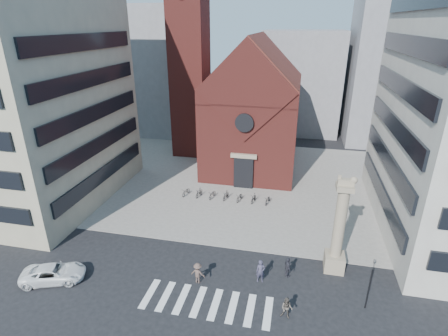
{
  "coord_description": "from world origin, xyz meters",
  "views": [
    {
      "loc": [
        6.07,
        -22.33,
        19.35
      ],
      "look_at": [
        -0.54,
        8.0,
        6.3
      ],
      "focal_mm": 28.0,
      "sensor_mm": 36.0,
      "label": 1
    }
  ],
  "objects_px": {
    "lion_column": "(338,234)",
    "traffic_light": "(370,283)",
    "pedestrian_1": "(287,308)",
    "pedestrian_0": "(261,271)",
    "pedestrian_2": "(288,267)",
    "scooter_0": "(186,192)",
    "white_car": "(54,273)"
  },
  "relations": [
    {
      "from": "pedestrian_2",
      "to": "scooter_0",
      "type": "relative_size",
      "value": 1.03
    },
    {
      "from": "traffic_light",
      "to": "scooter_0",
      "type": "distance_m",
      "value": 23.35
    },
    {
      "from": "white_car",
      "to": "pedestrian_0",
      "type": "xyz_separation_m",
      "value": [
        16.27,
        3.41,
        0.31
      ]
    },
    {
      "from": "traffic_light",
      "to": "pedestrian_1",
      "type": "height_order",
      "value": "traffic_light"
    },
    {
      "from": "white_car",
      "to": "pedestrian_1",
      "type": "bearing_deg",
      "value": -109.92
    },
    {
      "from": "pedestrian_1",
      "to": "scooter_0",
      "type": "relative_size",
      "value": 0.98
    },
    {
      "from": "lion_column",
      "to": "traffic_light",
      "type": "distance_m",
      "value": 4.62
    },
    {
      "from": "pedestrian_1",
      "to": "scooter_0",
      "type": "bearing_deg",
      "value": 139.25
    },
    {
      "from": "white_car",
      "to": "pedestrian_2",
      "type": "height_order",
      "value": "pedestrian_2"
    },
    {
      "from": "pedestrian_1",
      "to": "pedestrian_2",
      "type": "bearing_deg",
      "value": 103.47
    },
    {
      "from": "lion_column",
      "to": "pedestrian_0",
      "type": "xyz_separation_m",
      "value": [
        -5.86,
        -2.8,
        -2.47
      ]
    },
    {
      "from": "pedestrian_0",
      "to": "pedestrian_1",
      "type": "height_order",
      "value": "pedestrian_0"
    },
    {
      "from": "traffic_light",
      "to": "white_car",
      "type": "relative_size",
      "value": 0.88
    },
    {
      "from": "lion_column",
      "to": "traffic_light",
      "type": "height_order",
      "value": "lion_column"
    },
    {
      "from": "pedestrian_2",
      "to": "white_car",
      "type": "bearing_deg",
      "value": 80.21
    },
    {
      "from": "white_car",
      "to": "pedestrian_0",
      "type": "distance_m",
      "value": 16.63
    },
    {
      "from": "traffic_light",
      "to": "scooter_0",
      "type": "height_order",
      "value": "traffic_light"
    },
    {
      "from": "pedestrian_0",
      "to": "pedestrian_2",
      "type": "bearing_deg",
      "value": 12.95
    },
    {
      "from": "traffic_light",
      "to": "pedestrian_2",
      "type": "distance_m",
      "value": 6.36
    },
    {
      "from": "traffic_light",
      "to": "white_car",
      "type": "bearing_deg",
      "value": -174.76
    },
    {
      "from": "lion_column",
      "to": "pedestrian_2",
      "type": "bearing_deg",
      "value": -155.42
    },
    {
      "from": "lion_column",
      "to": "pedestrian_1",
      "type": "height_order",
      "value": "lion_column"
    },
    {
      "from": "lion_column",
      "to": "pedestrian_1",
      "type": "distance_m",
      "value": 7.59
    },
    {
      "from": "scooter_0",
      "to": "white_car",
      "type": "bearing_deg",
      "value": -97.6
    },
    {
      "from": "lion_column",
      "to": "white_car",
      "type": "relative_size",
      "value": 1.78
    },
    {
      "from": "lion_column",
      "to": "pedestrian_1",
      "type": "relative_size",
      "value": 5.14
    },
    {
      "from": "pedestrian_0",
      "to": "lion_column",
      "type": "bearing_deg",
      "value": 11.32
    },
    {
      "from": "traffic_light",
      "to": "scooter_0",
      "type": "xyz_separation_m",
      "value": [
        -18.36,
        14.32,
        -1.79
      ]
    },
    {
      "from": "pedestrian_1",
      "to": "traffic_light",
      "type": "bearing_deg",
      "value": 32.33
    },
    {
      "from": "pedestrian_2",
      "to": "traffic_light",
      "type": "bearing_deg",
      "value": -135.03
    },
    {
      "from": "white_car",
      "to": "pedestrian_1",
      "type": "relative_size",
      "value": 2.88
    },
    {
      "from": "scooter_0",
      "to": "traffic_light",
      "type": "bearing_deg",
      "value": -26.32
    }
  ]
}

